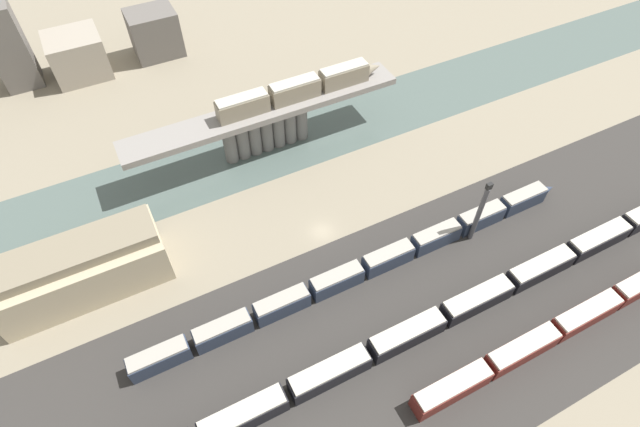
{
  "coord_description": "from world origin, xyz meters",
  "views": [
    {
      "loc": [
        -26.27,
        -50.81,
        73.4
      ],
      "look_at": [
        0.0,
        0.85,
        4.24
      ],
      "focal_mm": 28.0,
      "sensor_mm": 36.0,
      "label": 1
    }
  ],
  "objects_px": {
    "warehouse_building": "(80,269)",
    "signal_tower": "(479,212)",
    "train_yard_near": "(561,328)",
    "train_on_bridge": "(301,88)",
    "train_yard_far": "(368,267)",
    "train_yard_mid": "(451,313)"
  },
  "relations": [
    {
      "from": "train_yard_near",
      "to": "train_yard_far",
      "type": "height_order",
      "value": "train_yard_near"
    },
    {
      "from": "train_on_bridge",
      "to": "train_yard_near",
      "type": "relative_size",
      "value": 0.65
    },
    {
      "from": "train_yard_near",
      "to": "warehouse_building",
      "type": "height_order",
      "value": "warehouse_building"
    },
    {
      "from": "signal_tower",
      "to": "warehouse_building",
      "type": "bearing_deg",
      "value": 161.73
    },
    {
      "from": "train_yard_far",
      "to": "train_on_bridge",
      "type": "bearing_deg",
      "value": 81.93
    },
    {
      "from": "train_yard_near",
      "to": "train_on_bridge",
      "type": "bearing_deg",
      "value": 104.49
    },
    {
      "from": "train_yard_mid",
      "to": "train_yard_far",
      "type": "relative_size",
      "value": 1.35
    },
    {
      "from": "warehouse_building",
      "to": "signal_tower",
      "type": "distance_m",
      "value": 67.87
    },
    {
      "from": "train_yard_near",
      "to": "signal_tower",
      "type": "relative_size",
      "value": 3.91
    },
    {
      "from": "train_yard_mid",
      "to": "train_yard_far",
      "type": "xyz_separation_m",
      "value": [
        -7.45,
        13.63,
        0.06
      ]
    },
    {
      "from": "train_yard_near",
      "to": "train_yard_far",
      "type": "xyz_separation_m",
      "value": [
        -21.14,
        23.73,
        -0.04
      ]
    },
    {
      "from": "warehouse_building",
      "to": "signal_tower",
      "type": "xyz_separation_m",
      "value": [
        64.42,
        -21.27,
        2.14
      ]
    },
    {
      "from": "train_yard_mid",
      "to": "train_yard_near",
      "type": "bearing_deg",
      "value": -36.44
    },
    {
      "from": "warehouse_building",
      "to": "train_yard_near",
      "type": "bearing_deg",
      "value": -33.67
    },
    {
      "from": "train_yard_mid",
      "to": "warehouse_building",
      "type": "bearing_deg",
      "value": 147.11
    },
    {
      "from": "train_yard_near",
      "to": "train_yard_mid",
      "type": "height_order",
      "value": "train_yard_near"
    },
    {
      "from": "train_yard_near",
      "to": "warehouse_building",
      "type": "relative_size",
      "value": 2.08
    },
    {
      "from": "signal_tower",
      "to": "train_yard_far",
      "type": "bearing_deg",
      "value": 174.88
    },
    {
      "from": "train_yard_near",
      "to": "train_yard_mid",
      "type": "xyz_separation_m",
      "value": [
        -13.69,
        10.1,
        -0.1
      ]
    },
    {
      "from": "train_yard_mid",
      "to": "signal_tower",
      "type": "bearing_deg",
      "value": 41.39
    },
    {
      "from": "train_on_bridge",
      "to": "train_yard_far",
      "type": "height_order",
      "value": "train_on_bridge"
    },
    {
      "from": "train_yard_mid",
      "to": "train_yard_far",
      "type": "distance_m",
      "value": 15.53
    }
  ]
}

